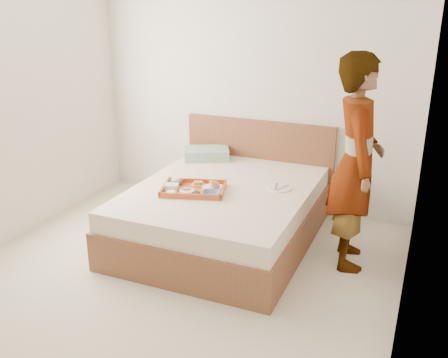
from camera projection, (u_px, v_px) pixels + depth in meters
ground at (162, 289)px, 3.94m from camera, size 3.50×4.00×0.01m
wall_back at (252, 86)px, 5.22m from camera, size 3.50×0.01×2.60m
wall_right at (419, 159)px, 2.85m from camera, size 0.01×4.00×2.60m
bed at (223, 213)px, 4.67m from camera, size 1.65×2.00×0.53m
headboard at (258, 163)px, 5.44m from camera, size 1.65×0.06×0.95m
pillow at (207, 154)px, 5.39m from camera, size 0.56×0.50×0.11m
tray at (194, 189)px, 4.47m from camera, size 0.65×0.55×0.05m
prawn_plate at (213, 187)px, 4.51m from camera, size 0.24×0.24×0.01m
navy_bowl_big at (211, 194)px, 4.33m from camera, size 0.20×0.20×0.04m
sauce_dish at (196, 194)px, 4.33m from camera, size 0.10×0.10×0.03m
meat_plate at (187, 191)px, 4.44m from camera, size 0.17×0.17×0.01m
bread_plate at (198, 184)px, 4.59m from camera, size 0.17×0.17×0.01m
salad_bowl at (176, 182)px, 4.61m from camera, size 0.15×0.15×0.04m
plastic_tub at (172, 187)px, 4.48m from camera, size 0.14×0.13×0.05m
cheese_round at (171, 193)px, 4.36m from camera, size 0.10×0.10×0.03m
dinner_plate at (279, 188)px, 4.54m from camera, size 0.25×0.25×0.01m
person at (356, 163)px, 4.07m from camera, size 0.58×0.74×1.79m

